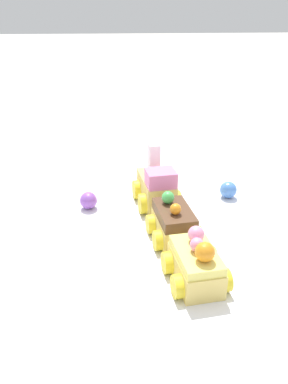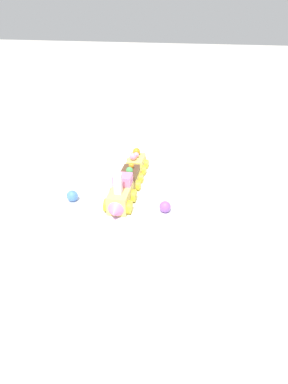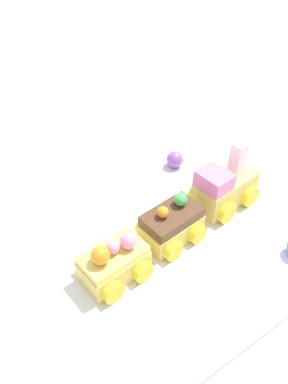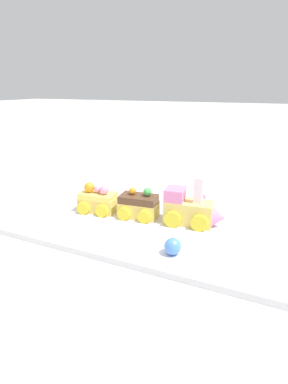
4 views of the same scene
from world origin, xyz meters
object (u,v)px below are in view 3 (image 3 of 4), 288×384
(cake_car_chocolate, at_px, (171,225))
(gumball_purple, at_px, (175,159))
(cake_car_lemon, at_px, (114,262))
(cake_train_locomotive, at_px, (227,187))

(cake_car_chocolate, bearing_deg, gumball_purple, 44.34)
(cake_car_chocolate, xyz_separation_m, gumball_purple, (0.10, 0.12, -0.01))
(cake_car_chocolate, relative_size, gumball_purple, 3.04)
(cake_car_lemon, bearing_deg, gumball_purple, 28.11)
(cake_train_locomotive, distance_m, gumball_purple, 0.11)
(cake_car_lemon, bearing_deg, cake_train_locomotive, 0.10)
(cake_car_chocolate, distance_m, gumball_purple, 0.15)
(cake_car_lemon, distance_m, gumball_purple, 0.23)
(cake_car_chocolate, relative_size, cake_car_lemon, 1.00)
(cake_train_locomotive, relative_size, gumball_purple, 4.41)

